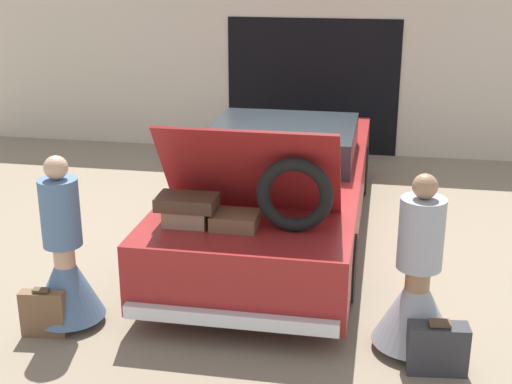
% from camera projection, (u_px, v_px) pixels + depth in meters
% --- Properties ---
extents(ground_plane, '(40.00, 40.00, 0.00)m').
position_uv_depth(ground_plane, '(278.00, 232.00, 8.61)').
color(ground_plane, '#7F705B').
extents(garage_wall_back, '(12.00, 0.14, 2.80)m').
position_uv_depth(garage_wall_back, '(313.00, 68.00, 11.61)').
color(garage_wall_back, beige).
rests_on(garage_wall_back, ground_plane).
extents(car, '(2.00, 5.40, 1.78)m').
position_uv_depth(car, '(278.00, 185.00, 8.41)').
color(car, maroon).
rests_on(car, ground_plane).
extents(person_left, '(0.65, 0.65, 1.59)m').
position_uv_depth(person_left, '(65.00, 267.00, 6.34)').
color(person_left, tan).
rests_on(person_left, ground_plane).
extents(person_right, '(0.71, 0.71, 1.56)m').
position_uv_depth(person_right, '(417.00, 290.00, 5.93)').
color(person_right, '#997051').
rests_on(person_right, ground_plane).
extents(suitcase_beside_left_person, '(0.40, 0.16, 0.45)m').
position_uv_depth(suitcase_beside_left_person, '(43.00, 313.00, 6.24)').
color(suitcase_beside_left_person, brown).
rests_on(suitcase_beside_left_person, ground_plane).
extents(suitcase_beside_right_person, '(0.49, 0.25, 0.45)m').
position_uv_depth(suitcase_beside_right_person, '(437.00, 348.00, 5.70)').
color(suitcase_beside_right_person, '#2D2D33').
rests_on(suitcase_beside_right_person, ground_plane).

